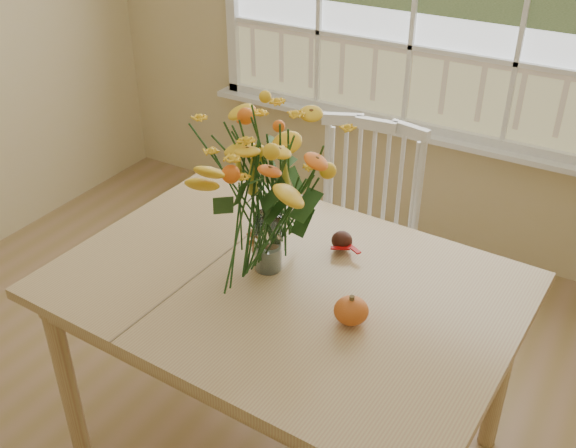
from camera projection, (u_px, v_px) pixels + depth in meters
The scene contains 7 objects.
wall_back at pixel (417, 7), 3.46m from camera, with size 4.00×0.02×2.70m, color beige.
dining_table at pixel (285, 302), 2.36m from camera, with size 1.59×1.16×0.83m.
windsor_chair at pixel (362, 226), 3.09m from camera, with size 0.53×0.51×1.04m.
flower_vase at pixel (267, 188), 2.21m from camera, with size 0.45×0.45×0.54m.
pumpkin at pixel (351, 312), 2.10m from camera, with size 0.11×0.11×0.09m, color #C85317.
turkey_figurine at pixel (264, 250), 2.39m from camera, with size 0.11×0.09×0.11m.
dark_gourd at pixel (342, 241), 2.46m from camera, with size 0.13×0.08×0.07m.
Camera 1 is at (1.22, -1.13, 2.21)m, focal length 42.00 mm.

